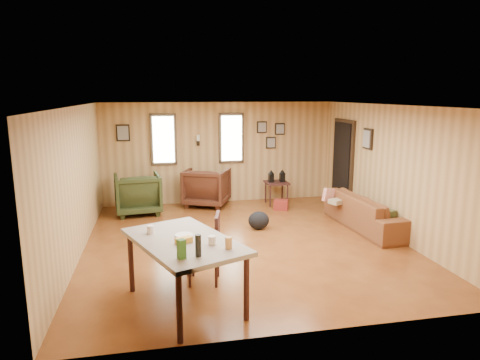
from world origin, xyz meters
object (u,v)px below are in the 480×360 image
at_px(recliner_brown, 207,185).
at_px(side_table, 277,181).
at_px(sofa, 370,206).
at_px(end_table, 147,190).
at_px(dining_table, 184,246).
at_px(recliner_green, 138,192).

xyz_separation_m(recliner_brown, side_table, (1.64, -0.19, 0.08)).
bearing_deg(recliner_brown, sofa, 164.75).
relative_size(end_table, dining_table, 0.35).
relative_size(sofa, side_table, 2.69).
xyz_separation_m(end_table, dining_table, (0.53, -5.02, 0.40)).
xyz_separation_m(recliner_brown, end_table, (-1.38, 0.24, -0.11)).
bearing_deg(recliner_green, side_table, 176.55).
distance_m(recliner_green, end_table, 0.66).
distance_m(recliner_brown, dining_table, 4.86).
height_order(sofa, dining_table, dining_table).
bearing_deg(recliner_green, sofa, 149.67).
distance_m(end_table, side_table, 3.05).
height_order(end_table, dining_table, dining_table).
bearing_deg(sofa, recliner_brown, 47.81).
bearing_deg(dining_table, sofa, 10.47).
height_order(recliner_brown, side_table, recliner_brown).
relative_size(side_table, dining_table, 0.43).
bearing_deg(side_table, dining_table, -118.48).
bearing_deg(recliner_brown, recliner_green, 37.01).
height_order(side_table, dining_table, dining_table).
relative_size(end_table, side_table, 0.82).
distance_m(recliner_brown, end_table, 1.40).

